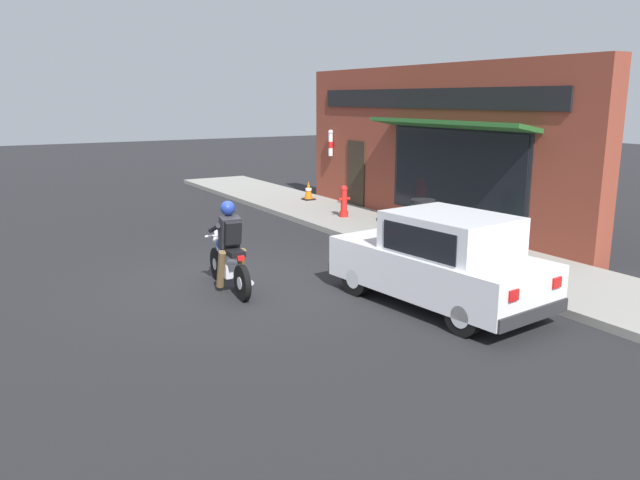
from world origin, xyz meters
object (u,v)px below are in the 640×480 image
at_px(car_hatchback, 441,261).
at_px(fire_hydrant, 344,201).
at_px(traffic_cone, 309,191).
at_px(trash_bin, 422,221).
at_px(motorcycle_with_rider, 229,253).

height_order(car_hatchback, fire_hydrant, car_hatchback).
bearing_deg(fire_hydrant, traffic_cone, 78.58).
bearing_deg(car_hatchback, fire_hydrant, 69.67).
bearing_deg(fire_hydrant, car_hatchback, -110.33).
xyz_separation_m(fire_hydrant, traffic_cone, (0.62, 3.08, -0.14)).
distance_m(trash_bin, fire_hydrant, 3.50).
distance_m(motorcycle_with_rider, traffic_cone, 9.37).
xyz_separation_m(car_hatchback, trash_bin, (2.41, 3.35, -0.13)).
xyz_separation_m(motorcycle_with_rider, car_hatchback, (2.64, -2.58, 0.09)).
bearing_deg(motorcycle_with_rider, car_hatchback, -44.31).
xyz_separation_m(trash_bin, traffic_cone, (0.75, 6.58, -0.20)).
bearing_deg(traffic_cone, car_hatchback, -107.65).
xyz_separation_m(motorcycle_with_rider, traffic_cone, (5.80, 7.35, -0.25)).
bearing_deg(traffic_cone, motorcycle_with_rider, -128.26).
relative_size(car_hatchback, traffic_cone, 6.55).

